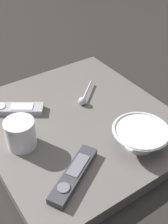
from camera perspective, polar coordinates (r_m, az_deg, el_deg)
ground_plane at (r=0.94m, az=-1.36°, el=-3.14°), size 6.00×6.00×0.00m
table at (r=0.93m, az=-1.38°, el=-2.22°), size 0.63×0.57×0.04m
cereal_bowl at (r=0.82m, az=11.13°, el=-4.71°), size 0.16×0.16×0.06m
coffee_mug at (r=0.82m, az=-12.47°, el=-4.20°), size 0.09×0.09×0.08m
teaspoon at (r=0.97m, az=-0.14°, el=2.61°), size 0.10×0.11×0.03m
tv_remote_near at (r=0.74m, az=-2.02°, el=-12.28°), size 0.14×0.19×0.02m
tv_remote_far at (r=0.96m, az=-13.45°, el=0.63°), size 0.14×0.18×0.02m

